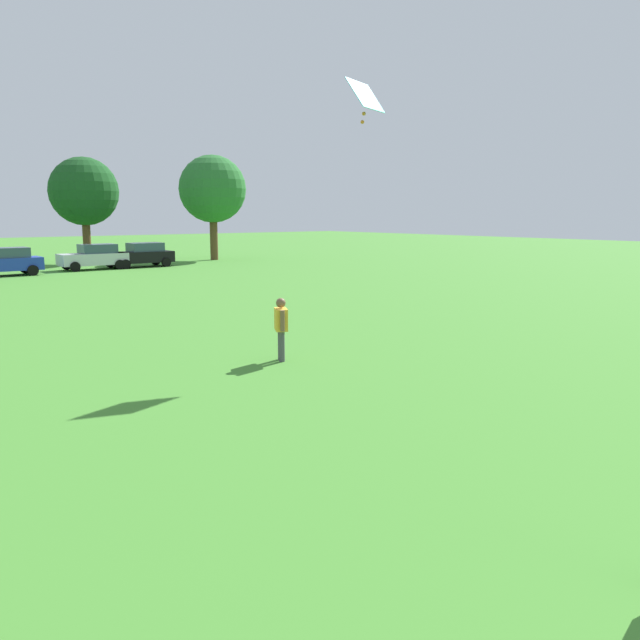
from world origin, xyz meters
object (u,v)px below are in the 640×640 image
parked_car_silver_2 (94,257)px  adult_bystander (281,324)px  tree_right (84,192)px  tree_far_right (212,189)px  parked_car_black_3 (142,255)px  parked_car_blue_1 (4,262)px  kite (365,97)px

parked_car_silver_2 → adult_bystander: bearing=79.9°
tree_right → tree_far_right: tree_far_right is taller
parked_car_black_3 → tree_right: bearing=-72.3°
adult_bystander → parked_car_black_3: size_ratio=0.37×
parked_car_blue_1 → tree_right: 10.92m
parked_car_silver_2 → tree_far_right: bearing=-163.8°
tree_right → parked_car_blue_1: bearing=-136.2°
kite → parked_car_silver_2: bearing=85.5°
adult_bystander → parked_car_black_3: (8.58, 29.51, -0.09)m
parked_car_black_3 → adult_bystander: bearing=73.8°
parked_car_black_3 → tree_far_right: size_ratio=0.52×
adult_bystander → tree_right: (6.72, 35.34, 4.34)m
kite → parked_car_blue_1: kite is taller
kite → parked_car_black_3: bearing=79.2°
tree_far_right → parked_car_silver_2: bearing=-163.8°
tree_right → tree_far_right: 9.62m
kite → parked_car_black_3: kite is taller
parked_car_blue_1 → tree_far_right: bearing=-165.7°
adult_bystander → parked_car_blue_1: parked_car_blue_1 is taller
parked_car_blue_1 → tree_far_right: tree_far_right is taller
kite → tree_right: size_ratio=0.18×
parked_car_blue_1 → parked_car_black_3: size_ratio=1.00×
kite → parked_car_blue_1: (-3.45, 28.18, -5.87)m
kite → parked_car_blue_1: 29.00m
tree_right → tree_far_right: (9.22, -2.73, 0.31)m
parked_car_blue_1 → parked_car_black_3: same height
tree_far_right → parked_car_black_3: bearing=-157.2°
parked_car_blue_1 → parked_car_silver_2: 5.83m
parked_car_blue_1 → parked_car_silver_2: (5.73, 1.08, 0.00)m
parked_car_black_3 → parked_car_silver_2: bearing=0.0°
parked_car_silver_2 → parked_car_blue_1: bearing=10.7°
adult_bystander → parked_car_black_3: 30.73m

